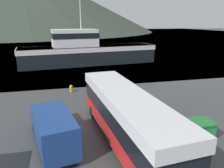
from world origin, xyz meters
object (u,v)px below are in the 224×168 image
(fishing_boat, at_px, (86,51))
(storage_bin, at_px, (202,129))
(delivery_van, at_px, (52,127))
(tour_bus, at_px, (125,114))

(fishing_boat, distance_m, storage_bin, 27.78)
(storage_bin, bearing_deg, fishing_boat, 98.62)
(delivery_van, bearing_deg, tour_bus, -18.09)
(delivery_van, height_order, fishing_boat, fishing_boat)
(tour_bus, height_order, storage_bin, tour_bus)
(fishing_boat, bearing_deg, storage_bin, 1.88)
(tour_bus, relative_size, delivery_van, 1.84)
(tour_bus, distance_m, delivery_van, 4.52)
(delivery_van, distance_m, fishing_boat, 26.63)
(delivery_van, bearing_deg, storage_bin, -19.90)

